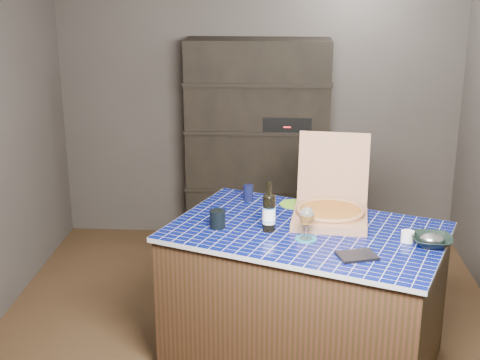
# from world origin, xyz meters

# --- Properties ---
(room) EXTENTS (3.50, 3.50, 3.50)m
(room) POSITION_xyz_m (0.00, 0.00, 1.25)
(room) COLOR #533823
(room) RESTS_ON ground
(shelving_unit) EXTENTS (1.20, 0.41, 1.80)m
(shelving_unit) POSITION_xyz_m (0.00, 1.53, 0.90)
(shelving_unit) COLOR black
(shelving_unit) RESTS_ON floor
(kitchen_island) EXTENTS (1.85, 1.52, 0.87)m
(kitchen_island) POSITION_xyz_m (0.36, -0.33, 0.44)
(kitchen_island) COLOR #4A291D
(kitchen_island) RESTS_ON floor
(pizza_box) EXTENTS (0.51, 0.59, 0.49)m
(pizza_box) POSITION_xyz_m (0.51, -0.15, 0.94)
(pizza_box) COLOR #996E4F
(pizza_box) RESTS_ON kitchen_island
(mead_bottle) EXTENTS (0.08, 0.08, 0.30)m
(mead_bottle) POSITION_xyz_m (0.13, -0.35, 0.99)
(mead_bottle) COLOR black
(mead_bottle) RESTS_ON kitchen_island
(teal_trivet) EXTENTS (0.13, 0.13, 0.01)m
(teal_trivet) POSITION_xyz_m (0.35, -0.47, 0.87)
(teal_trivet) COLOR #1A6D8A
(teal_trivet) RESTS_ON kitchen_island
(wine_glass) EXTENTS (0.08, 0.08, 0.19)m
(wine_glass) POSITION_xyz_m (0.35, -0.47, 1.01)
(wine_glass) COLOR white
(wine_glass) RESTS_ON teal_trivet
(tumbler) EXTENTS (0.10, 0.10, 0.11)m
(tumbler) POSITION_xyz_m (-0.18, -0.32, 0.92)
(tumbler) COLOR black
(tumbler) RESTS_ON kitchen_island
(dvd_case) EXTENTS (0.24, 0.20, 0.02)m
(dvd_case) POSITION_xyz_m (0.61, -0.71, 0.88)
(dvd_case) COLOR black
(dvd_case) RESTS_ON kitchen_island
(bowl) EXTENTS (0.24, 0.24, 0.06)m
(bowl) POSITION_xyz_m (1.05, -0.52, 0.90)
(bowl) COLOR black
(bowl) RESTS_ON kitchen_island
(foil_contents) EXTENTS (0.13, 0.11, 0.06)m
(foil_contents) POSITION_xyz_m (1.05, -0.52, 0.91)
(foil_contents) COLOR #ABAEB7
(foil_contents) RESTS_ON bowl
(white_jar) EXTENTS (0.07, 0.07, 0.06)m
(white_jar) POSITION_xyz_m (0.92, -0.47, 0.90)
(white_jar) COLOR white
(white_jar) RESTS_ON kitchen_island
(navy_cup) EXTENTS (0.07, 0.07, 0.11)m
(navy_cup) POSITION_xyz_m (-0.01, 0.18, 0.92)
(navy_cup) COLOR black
(navy_cup) RESTS_ON kitchen_island
(green_trivet) EXTENTS (0.19, 0.19, 0.01)m
(green_trivet) POSITION_xyz_m (0.29, 0.11, 0.87)
(green_trivet) COLOR #6CB025
(green_trivet) RESTS_ON kitchen_island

